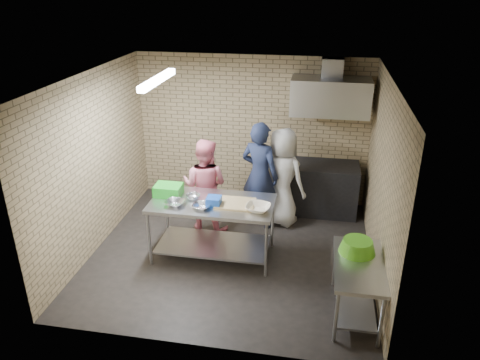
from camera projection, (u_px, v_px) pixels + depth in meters
name	position (u px, v px, depth m)	size (l,w,h in m)	color
floor	(231.00, 252.00, 7.16)	(4.20, 4.20, 0.00)	black
ceiling	(230.00, 78.00, 6.06)	(4.20, 4.20, 0.00)	black
back_wall	(252.00, 130.00, 8.41)	(4.20, 0.06, 2.70)	tan
front_wall	(194.00, 246.00, 4.81)	(4.20, 0.06, 2.70)	tan
left_wall	(94.00, 163.00, 6.94)	(0.06, 4.00, 2.70)	tan
right_wall	(382.00, 183.00, 6.27)	(0.06, 4.00, 2.70)	tan
prep_table	(213.00, 229.00, 6.92)	(1.81, 0.91, 0.91)	silver
side_counter	(356.00, 289.00, 5.73)	(0.60, 1.20, 0.75)	silver
stove	(323.00, 188.00, 8.24)	(1.20, 0.70, 0.90)	black
range_hood	(330.00, 97.00, 7.62)	(1.30, 0.60, 0.60)	silver
hood_duct	(332.00, 67.00, 7.57)	(0.35, 0.30, 0.30)	#A5A8AD
wall_shelf	(347.00, 105.00, 7.81)	(0.80, 0.20, 0.04)	#3F2B19
fluorescent_fixture	(158.00, 80.00, 6.24)	(0.10, 1.25, 0.08)	white
green_crate	(168.00, 190.00, 6.92)	(0.40, 0.30, 0.16)	green
blue_tub	(214.00, 201.00, 6.61)	(0.20, 0.20, 0.13)	blue
cutting_board	(235.00, 204.00, 6.65)	(0.55, 0.42, 0.03)	tan
mixing_bowl_a	(175.00, 203.00, 6.62)	(0.28, 0.28, 0.07)	silver
mixing_bowl_b	(193.00, 197.00, 6.81)	(0.22, 0.22, 0.07)	silver
mixing_bowl_c	(202.00, 206.00, 6.54)	(0.26, 0.26, 0.06)	silver
ceramic_bowl	(258.00, 208.00, 6.47)	(0.35, 0.35, 0.09)	beige
green_basin	(357.00, 246.00, 5.77)	(0.46, 0.46, 0.17)	#59C626
bottle_red	(333.00, 98.00, 7.81)	(0.07, 0.07, 0.18)	#B22619
bottle_green	(357.00, 100.00, 7.75)	(0.06, 0.06, 0.15)	green
man_navy	(260.00, 175.00, 7.61)	(0.67, 0.44, 1.83)	#151E36
woman_pink	(205.00, 186.00, 7.51)	(0.77, 0.60, 1.59)	pink
woman_white	(282.00, 177.00, 7.70)	(0.83, 0.54, 1.69)	silver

